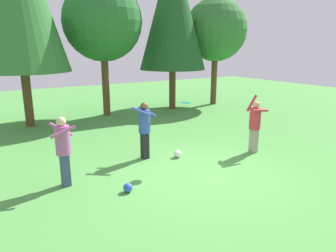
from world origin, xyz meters
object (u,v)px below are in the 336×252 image
at_px(person_thrower, 255,122).
at_px(ball_blue, 128,188).
at_px(person_bystander, 144,126).
at_px(tree_center, 103,22).
at_px(ball_white, 177,154).
at_px(tree_far_right, 216,30).
at_px(tree_right, 173,8).
at_px(frisbee, 186,103).
at_px(person_catcher, 63,146).

bearing_deg(person_thrower, ball_blue, 12.92).
relative_size(person_bystander, tree_center, 0.27).
bearing_deg(ball_white, person_bystander, 151.63).
xyz_separation_m(person_bystander, ball_white, (0.84, -0.46, -0.87)).
relative_size(tree_far_right, tree_right, 0.72).
bearing_deg(frisbee, ball_white, 79.67).
bearing_deg(tree_right, ball_white, -121.47).
bearing_deg(frisbee, tree_right, 59.93).
relative_size(ball_white, tree_center, 0.04).
bearing_deg(frisbee, tree_center, 86.12).
bearing_deg(person_catcher, frisbee, 0.00).
distance_m(person_bystander, ball_blue, 2.39).
relative_size(person_bystander, frisbee, 4.41).
height_order(person_catcher, tree_far_right, tree_far_right).
xyz_separation_m(person_catcher, person_bystander, (2.45, 0.65, 0.01)).
xyz_separation_m(ball_blue, tree_center, (2.60, 8.02, 4.16)).
bearing_deg(tree_right, person_thrower, -102.96).
distance_m(ball_blue, tree_right, 11.06).
bearing_deg(person_catcher, person_thrower, -0.36).
height_order(ball_blue, tree_far_right, tree_far_right).
bearing_deg(person_bystander, tree_far_right, 91.23).
height_order(ball_white, tree_right, tree_right).
height_order(person_thrower, tree_center, tree_center).
xyz_separation_m(person_bystander, tree_far_right, (7.53, 5.91, 3.08)).
bearing_deg(ball_blue, ball_white, 30.51).
distance_m(ball_white, tree_right, 9.03).
bearing_deg(ball_white, ball_blue, -149.49).
distance_m(ball_blue, tree_far_right, 12.38).
relative_size(person_catcher, tree_right, 0.21).
distance_m(frisbee, tree_center, 7.71).
relative_size(person_catcher, ball_blue, 7.70).
xyz_separation_m(person_thrower, tree_right, (1.68, 7.29, 4.08)).
relative_size(ball_blue, tree_right, 0.03).
distance_m(person_bystander, frisbee, 1.45).
xyz_separation_m(frisbee, tree_center, (0.49, 7.26, 2.54)).
xyz_separation_m(person_thrower, frisbee, (-2.38, 0.29, 0.78)).
xyz_separation_m(person_catcher, ball_white, (3.29, 0.20, -0.87)).
xyz_separation_m(frisbee, tree_far_right, (6.78, 6.90, 2.33)).
bearing_deg(person_catcher, ball_white, 9.53).
distance_m(person_catcher, person_bystander, 2.53).
bearing_deg(tree_center, tree_far_right, -3.29).
xyz_separation_m(person_thrower, ball_white, (-2.28, 0.83, -0.84)).
relative_size(ball_white, tree_far_right, 0.04).
relative_size(person_thrower, frisbee, 4.67).
distance_m(person_thrower, person_bystander, 3.38).
distance_m(person_thrower, tree_center, 8.46).
relative_size(person_thrower, ball_blue, 8.18).
bearing_deg(tree_right, person_bystander, -128.63).
height_order(ball_blue, tree_center, tree_center).
bearing_deg(ball_blue, person_bystander, 52.23).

